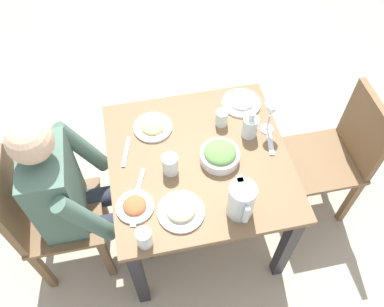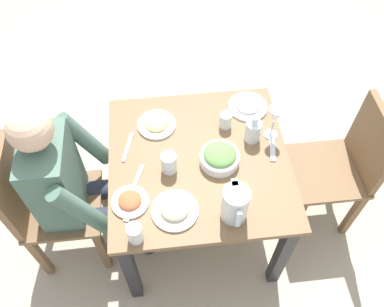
% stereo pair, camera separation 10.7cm
% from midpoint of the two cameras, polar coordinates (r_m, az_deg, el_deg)
% --- Properties ---
extents(ground_plane, '(8.00, 8.00, 0.00)m').
position_cam_midpoint_polar(ground_plane, '(2.61, 1.96, -9.84)').
color(ground_plane, tan).
extents(dining_table, '(0.89, 0.89, 0.71)m').
position_cam_midpoint_polar(dining_table, '(2.09, 2.41, -2.71)').
color(dining_table, brown).
rests_on(dining_table, ground_plane).
extents(chair_near, '(0.40, 0.40, 0.89)m').
position_cam_midpoint_polar(chair_near, '(2.22, -18.83, -6.64)').
color(chair_near, brown).
rests_on(chair_near, ground_plane).
extents(chair_far, '(0.40, 0.40, 0.89)m').
position_cam_midpoint_polar(chair_far, '(2.40, 21.78, -1.51)').
color(chair_far, brown).
rests_on(chair_far, ground_plane).
extents(diner_near, '(0.48, 0.53, 1.18)m').
position_cam_midpoint_polar(diner_near, '(2.05, -14.37, -4.26)').
color(diner_near, '#4C6B5B').
rests_on(diner_near, ground_plane).
extents(water_pitcher, '(0.16, 0.12, 0.19)m').
position_cam_midpoint_polar(water_pitcher, '(1.77, 7.85, -7.18)').
color(water_pitcher, silver).
rests_on(water_pitcher, dining_table).
extents(salad_bowl, '(0.19, 0.19, 0.09)m').
position_cam_midpoint_polar(salad_bowl, '(1.96, 5.49, -0.52)').
color(salad_bowl, white).
rests_on(salad_bowl, dining_table).
extents(plate_yoghurt, '(0.21, 0.21, 0.05)m').
position_cam_midpoint_polar(plate_yoghurt, '(2.22, 9.28, 6.64)').
color(plate_yoghurt, white).
rests_on(plate_yoghurt, dining_table).
extents(plate_rice_curry, '(0.17, 0.17, 0.04)m').
position_cam_midpoint_polar(plate_rice_curry, '(1.86, -7.12, -6.74)').
color(plate_rice_curry, white).
rests_on(plate_rice_curry, dining_table).
extents(plate_fries, '(0.20, 0.20, 0.04)m').
position_cam_midpoint_polar(plate_fries, '(2.12, -3.59, 4.15)').
color(plate_fries, white).
rests_on(plate_fries, dining_table).
extents(plate_beans, '(0.21, 0.21, 0.05)m').
position_cam_midpoint_polar(plate_beans, '(1.83, -0.76, -7.97)').
color(plate_beans, white).
rests_on(plate_beans, dining_table).
extents(water_glass_by_pitcher, '(0.07, 0.07, 0.10)m').
position_cam_midpoint_polar(water_glass_by_pitcher, '(1.75, -6.29, -11.24)').
color(water_glass_by_pitcher, silver).
rests_on(water_glass_by_pitcher, dining_table).
extents(water_glass_far_left, '(0.08, 0.08, 0.11)m').
position_cam_midpoint_polar(water_glass_far_left, '(1.91, -1.67, -1.38)').
color(water_glass_far_left, silver).
rests_on(water_glass_far_left, dining_table).
extents(water_glass_center, '(0.06, 0.06, 0.09)m').
position_cam_midpoint_polar(water_glass_center, '(2.10, 6.23, 4.64)').
color(water_glass_center, silver).
rests_on(water_glass_center, dining_table).
extents(wine_glass, '(0.08, 0.08, 0.20)m').
position_cam_midpoint_polar(wine_glass, '(2.03, 13.13, 5.02)').
color(wine_glass, silver).
rests_on(wine_glass, dining_table).
extents(oil_carafe, '(0.08, 0.08, 0.16)m').
position_cam_midpoint_polar(oil_carafe, '(2.06, 10.07, 3.00)').
color(oil_carafe, silver).
rests_on(oil_carafe, dining_table).
extents(fork_near, '(0.17, 0.07, 0.01)m').
position_cam_midpoint_polar(fork_near, '(1.87, -7.01, -7.27)').
color(fork_near, silver).
rests_on(fork_near, dining_table).
extents(knife_near, '(0.18, 0.07, 0.01)m').
position_cam_midpoint_polar(knife_near, '(2.05, -7.58, 0.89)').
color(knife_near, silver).
rests_on(knife_near, dining_table).
extents(fork_far, '(0.17, 0.06, 0.01)m').
position_cam_midpoint_polar(fork_far, '(2.08, 12.74, 0.78)').
color(fork_far, silver).
rests_on(fork_far, dining_table).
extents(knife_far, '(0.18, 0.08, 0.01)m').
position_cam_midpoint_polar(knife_far, '(1.93, -6.27, -3.89)').
color(knife_far, silver).
rests_on(knife_far, dining_table).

